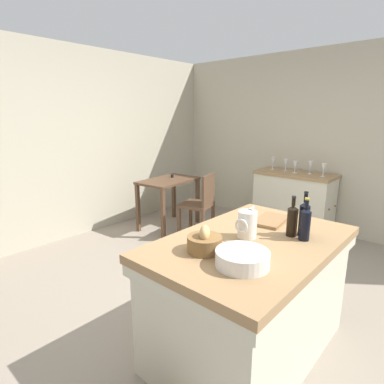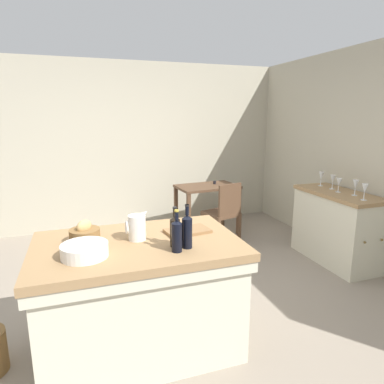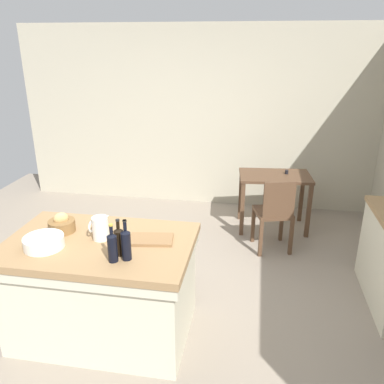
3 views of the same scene
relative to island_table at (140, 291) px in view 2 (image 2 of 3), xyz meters
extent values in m
plane|color=gray|center=(0.31, 0.52, -0.47)|extent=(6.76, 6.76, 0.00)
cube|color=#B2AA93|center=(0.31, 3.12, 0.83)|extent=(5.32, 0.12, 2.60)
cube|color=#99754C|center=(0.00, 0.00, 0.37)|extent=(1.49, 0.96, 0.06)
cube|color=beige|center=(0.00, 0.00, 0.30)|extent=(1.47, 0.94, 0.08)
cube|color=beige|center=(0.00, 0.00, -0.06)|extent=(1.41, 0.88, 0.81)
cube|color=#99754C|center=(2.57, 0.84, 0.39)|extent=(0.52, 1.11, 0.04)
cube|color=beige|center=(2.57, 0.84, -0.05)|extent=(0.49, 1.08, 0.84)
sphere|color=brown|center=(2.45, 0.28, -0.01)|extent=(0.03, 0.03, 0.03)
sphere|color=brown|center=(2.69, 0.28, -0.01)|extent=(0.03, 0.03, 0.03)
cube|color=#513826|center=(1.44, 2.31, 0.26)|extent=(0.95, 0.65, 0.04)
cube|color=#513826|center=(1.05, 2.03, -0.11)|extent=(0.05, 0.05, 0.71)
cube|color=#513826|center=(1.88, 2.11, -0.11)|extent=(0.05, 0.05, 0.71)
cube|color=#513826|center=(1.00, 2.52, -0.11)|extent=(0.05, 0.05, 0.71)
cube|color=#513826|center=(1.83, 2.60, -0.11)|extent=(0.05, 0.05, 0.71)
cylinder|color=black|center=(1.59, 2.38, 0.30)|extent=(0.04, 0.04, 0.05)
cube|color=#513826|center=(1.42, 1.74, 0.00)|extent=(0.49, 0.49, 0.04)
cube|color=#513826|center=(1.47, 1.57, 0.23)|extent=(0.36, 0.13, 0.42)
cube|color=#513826|center=(1.55, 1.96, -0.25)|extent=(0.05, 0.05, 0.45)
cube|color=#513826|center=(1.20, 1.86, -0.25)|extent=(0.05, 0.05, 0.45)
cube|color=#513826|center=(1.64, 1.61, -0.25)|extent=(0.05, 0.05, 0.45)
cube|color=#513826|center=(1.30, 1.52, -0.25)|extent=(0.05, 0.05, 0.45)
cylinder|color=silver|center=(0.01, 0.05, 0.49)|extent=(0.13, 0.13, 0.19)
cone|color=silver|center=(0.06, 0.05, 0.60)|extent=(0.07, 0.04, 0.06)
torus|color=silver|center=(-0.07, 0.05, 0.50)|extent=(0.02, 0.10, 0.10)
cylinder|color=silver|center=(-0.37, -0.16, 0.44)|extent=(0.30, 0.30, 0.09)
cylinder|color=brown|center=(-0.37, 0.12, 0.45)|extent=(0.22, 0.22, 0.10)
ellipsoid|color=tan|center=(-0.37, 0.12, 0.52)|extent=(0.14, 0.12, 0.10)
cube|color=olive|center=(0.41, 0.08, 0.41)|extent=(0.37, 0.25, 0.02)
cylinder|color=black|center=(0.31, -0.22, 0.51)|extent=(0.07, 0.07, 0.21)
cone|color=black|center=(0.31, -0.22, 0.63)|extent=(0.07, 0.07, 0.02)
cylinder|color=black|center=(0.31, -0.22, 0.67)|extent=(0.03, 0.03, 0.07)
cylinder|color=black|center=(0.31, -0.22, 0.71)|extent=(0.03, 0.03, 0.01)
cylinder|color=black|center=(0.24, -0.17, 0.50)|extent=(0.07, 0.07, 0.20)
cone|color=black|center=(0.24, -0.17, 0.61)|extent=(0.07, 0.07, 0.02)
cylinder|color=black|center=(0.24, -0.17, 0.65)|extent=(0.03, 0.03, 0.07)
cylinder|color=black|center=(0.24, -0.17, 0.68)|extent=(0.03, 0.03, 0.01)
cylinder|color=black|center=(0.22, -0.26, 0.50)|extent=(0.07, 0.07, 0.20)
cone|color=black|center=(0.22, -0.26, 0.61)|extent=(0.07, 0.07, 0.02)
cylinder|color=black|center=(0.22, -0.26, 0.66)|extent=(0.03, 0.03, 0.07)
cylinder|color=#B29933|center=(0.22, -0.26, 0.69)|extent=(0.03, 0.03, 0.01)
cylinder|color=white|center=(2.53, 0.43, 0.41)|extent=(0.06, 0.06, 0.00)
cylinder|color=white|center=(2.53, 0.43, 0.45)|extent=(0.01, 0.01, 0.07)
cone|color=white|center=(2.53, 0.43, 0.54)|extent=(0.07, 0.07, 0.10)
cylinder|color=white|center=(2.61, 0.64, 0.41)|extent=(0.06, 0.06, 0.00)
cylinder|color=white|center=(2.61, 0.64, 0.45)|extent=(0.01, 0.01, 0.07)
cone|color=white|center=(2.61, 0.64, 0.54)|extent=(0.07, 0.07, 0.10)
cylinder|color=white|center=(2.55, 0.84, 0.41)|extent=(0.06, 0.06, 0.00)
cylinder|color=white|center=(2.55, 0.84, 0.45)|extent=(0.01, 0.01, 0.07)
cone|color=white|center=(2.55, 0.84, 0.53)|extent=(0.07, 0.07, 0.10)
cylinder|color=white|center=(2.61, 1.01, 0.41)|extent=(0.06, 0.06, 0.00)
cylinder|color=white|center=(2.61, 1.01, 0.45)|extent=(0.01, 0.01, 0.07)
cone|color=white|center=(2.61, 1.01, 0.54)|extent=(0.07, 0.07, 0.10)
cylinder|color=white|center=(2.60, 1.22, 0.41)|extent=(0.06, 0.06, 0.00)
cylinder|color=white|center=(2.60, 1.22, 0.45)|extent=(0.01, 0.01, 0.07)
cone|color=white|center=(2.60, 1.22, 0.54)|extent=(0.07, 0.07, 0.11)
camera|label=1|loc=(-1.76, -1.02, 1.22)|focal=29.26mm
camera|label=2|loc=(-0.36, -2.33, 1.30)|focal=31.51mm
camera|label=3|loc=(1.20, -2.61, 1.88)|focal=36.94mm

